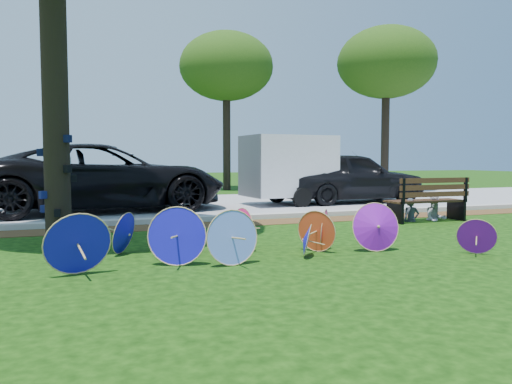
# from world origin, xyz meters

# --- Properties ---
(ground) EXTENTS (90.00, 90.00, 0.00)m
(ground) POSITION_xyz_m (0.00, 0.00, 0.00)
(ground) COLOR black
(ground) RESTS_ON ground
(mulch_strip) EXTENTS (90.00, 1.00, 0.01)m
(mulch_strip) POSITION_xyz_m (0.00, 4.50, 0.01)
(mulch_strip) COLOR #472D16
(mulch_strip) RESTS_ON ground
(curb) EXTENTS (90.00, 0.30, 0.12)m
(curb) POSITION_xyz_m (0.00, 5.20, 0.06)
(curb) COLOR #B7B5AD
(curb) RESTS_ON ground
(street) EXTENTS (90.00, 8.00, 0.01)m
(street) POSITION_xyz_m (0.00, 9.35, 0.01)
(street) COLOR gray
(street) RESTS_ON ground
(parasol_pile) EXTENTS (6.64, 2.52, 0.86)m
(parasol_pile) POSITION_xyz_m (-0.19, 0.69, 0.37)
(parasol_pile) COLOR purple
(parasol_pile) RESTS_ON ground
(black_van) EXTENTS (7.12, 3.83, 1.90)m
(black_van) POSITION_xyz_m (-1.80, 8.36, 0.95)
(black_van) COLOR black
(black_van) RESTS_ON ground
(dark_pickup) EXTENTS (5.06, 2.04, 1.72)m
(dark_pickup) POSITION_xyz_m (6.16, 8.38, 0.86)
(dark_pickup) COLOR black
(dark_pickup) RESTS_ON ground
(cargo_trailer) EXTENTS (2.86, 1.93, 2.52)m
(cargo_trailer) POSITION_xyz_m (3.90, 8.36, 1.26)
(cargo_trailer) COLOR silver
(cargo_trailer) RESTS_ON ground
(park_bench) EXTENTS (1.99, 0.76, 1.03)m
(park_bench) POSITION_xyz_m (5.31, 3.42, 0.52)
(park_bench) COLOR black
(park_bench) RESTS_ON ground
(person_left) EXTENTS (0.44, 0.35, 1.07)m
(person_left) POSITION_xyz_m (4.96, 3.47, 0.53)
(person_left) COLOR #363E4A
(person_left) RESTS_ON ground
(person_right) EXTENTS (0.65, 0.56, 1.17)m
(person_right) POSITION_xyz_m (5.66, 3.47, 0.59)
(person_right) COLOR #AFAFB8
(person_right) RESTS_ON ground
(bg_trees) EXTENTS (25.04, 7.72, 7.40)m
(bg_trees) POSITION_xyz_m (1.63, 15.01, 5.77)
(bg_trees) COLOR black
(bg_trees) RESTS_ON ground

